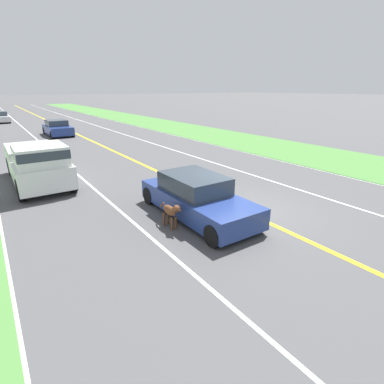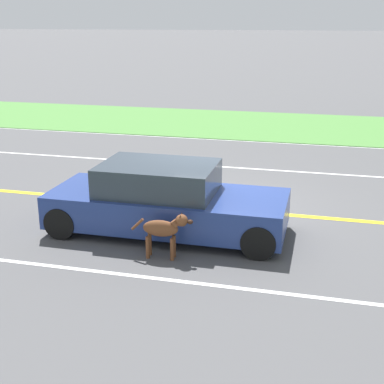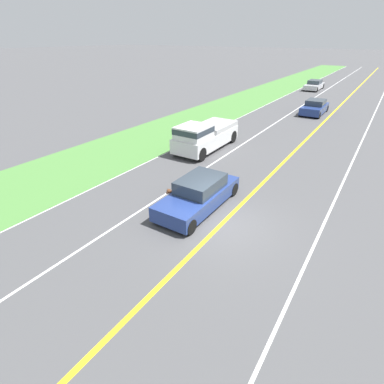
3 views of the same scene
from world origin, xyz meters
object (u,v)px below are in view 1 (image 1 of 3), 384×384
Objects in this scene: pickup_truck at (37,162)px; dog at (171,211)px; car_trailing_mid at (0,117)px; ego_car at (197,197)px; car_trailing_near at (58,128)px.

dog is at bearing 109.80° from pickup_truck.
dog is 0.20× the size of pickup_truck.
car_trailing_mid reaches higher than dog.
ego_car is 0.83× the size of pickup_truck.
car_trailing_mid is (3.59, -36.74, -0.02)m from ego_car.
car_trailing_near is at bearing -95.83° from dog.
pickup_truck is at bearing -60.99° from ego_car.
pickup_truck is 1.16× the size of car_trailing_mid.
pickup_truck is at bearing 75.96° from car_trailing_near.
car_trailing_near is (-3.69, -14.76, -0.35)m from pickup_truck.
ego_car is 21.43m from car_trailing_near.
car_trailing_near is 0.91× the size of car_trailing_mid.
dog is 37.17m from car_trailing_mid.
dog is at bearing 93.73° from car_trailing_mid.
ego_car is 7.63m from pickup_truck.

